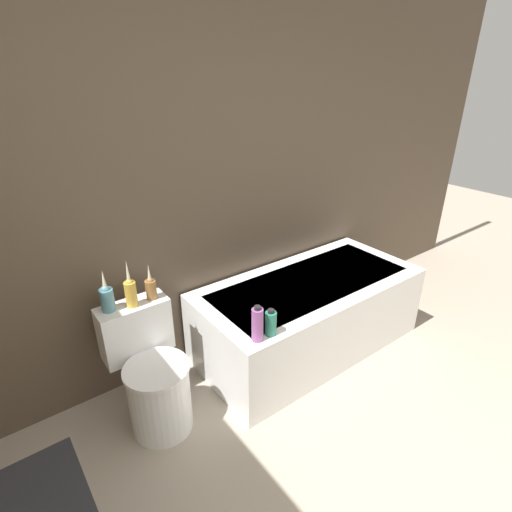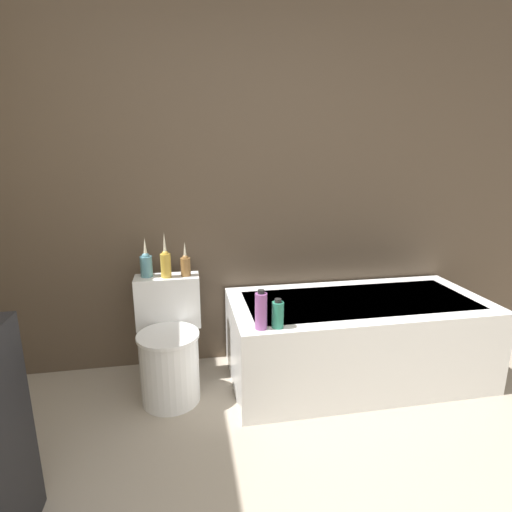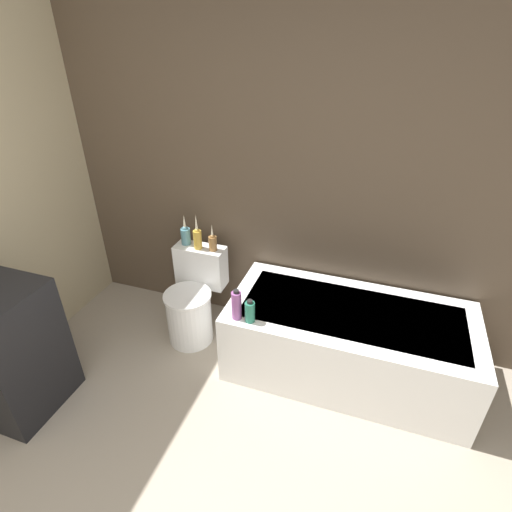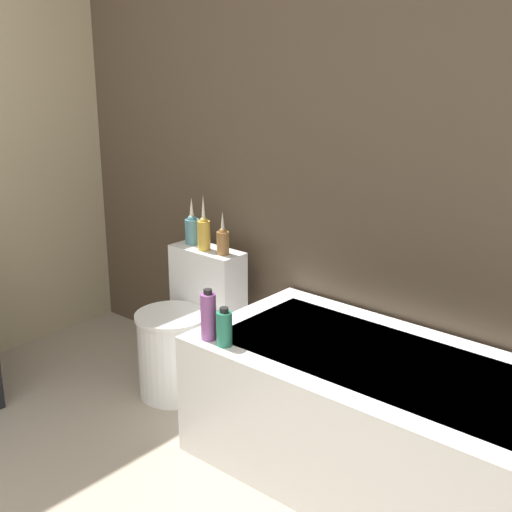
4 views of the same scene
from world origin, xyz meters
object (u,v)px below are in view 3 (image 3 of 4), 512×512
object	(u,v)px
shampoo_bottle_short	(250,312)
bathtub	(347,342)
toilet	(193,301)
vase_gold	(186,234)
shampoo_bottle_tall	(237,305)
vase_silver	(197,237)
vase_bronze	(213,242)

from	to	relation	value
shampoo_bottle_short	bathtub	bearing A→B (deg)	26.91
toilet	vase_gold	world-z (taller)	vase_gold
toilet	shampoo_bottle_tall	size ratio (longest dim) A/B	3.22
vase_silver	shampoo_bottle_tall	distance (m)	0.72
bathtub	vase_gold	bearing A→B (deg)	170.81
bathtub	vase_silver	size ratio (longest dim) A/B	5.79
bathtub	toilet	size ratio (longest dim) A/B	2.32
vase_silver	vase_bronze	distance (m)	0.12
shampoo_bottle_tall	shampoo_bottle_short	xyz separation A→B (m)	(0.09, -0.00, -0.03)
vase_gold	vase_bronze	bearing A→B (deg)	-5.82
vase_gold	toilet	bearing A→B (deg)	-58.57
vase_gold	shampoo_bottle_tall	xyz separation A→B (m)	(0.63, -0.52, -0.15)
toilet	shampoo_bottle_short	bearing A→B (deg)	-28.86
bathtub	vase_gold	distance (m)	1.45
vase_silver	shampoo_bottle_short	world-z (taller)	vase_silver
vase_silver	vase_bronze	size ratio (longest dim) A/B	1.30
vase_silver	shampoo_bottle_short	distance (m)	0.80
bathtub	shampoo_bottle_short	distance (m)	0.77
bathtub	vase_gold	xyz separation A→B (m)	(-1.33, 0.22, 0.52)
toilet	vase_bronze	size ratio (longest dim) A/B	3.25
vase_silver	vase_bronze	bearing A→B (deg)	5.20
vase_silver	bathtub	bearing A→B (deg)	-8.45
shampoo_bottle_tall	vase_silver	bearing A→B (deg)	136.00
bathtub	vase_silver	bearing A→B (deg)	171.55
toilet	vase_gold	xyz separation A→B (m)	(-0.12, 0.20, 0.48)
vase_gold	shampoo_bottle_tall	distance (m)	0.83
vase_silver	toilet	bearing A→B (deg)	-90.00
vase_gold	vase_bronze	size ratio (longest dim) A/B	1.13
bathtub	shampoo_bottle_tall	world-z (taller)	shampoo_bottle_tall
shampoo_bottle_tall	shampoo_bottle_short	distance (m)	0.10
shampoo_bottle_short	vase_bronze	bearing A→B (deg)	133.59
vase_gold	shampoo_bottle_tall	world-z (taller)	vase_gold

